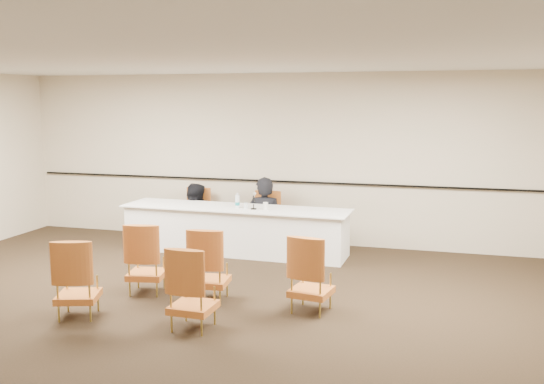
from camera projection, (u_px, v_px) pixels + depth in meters
The scene contains 19 objects.
floor at pixel (198, 316), 7.15m from camera, with size 10.00×10.00×0.00m, color black.
ceiling at pixel (193, 57), 6.70m from camera, with size 10.00×10.00×0.00m, color silver.
wall_back at pixel (285, 159), 10.73m from camera, with size 10.00×0.04×3.00m, color beige.
wall_rail at pixel (284, 181), 10.75m from camera, with size 9.80×0.04×0.03m, color black.
panel_table at pixel (235, 230), 10.09m from camera, with size 3.84×0.89×0.77m, color white, non-canonical shape.
panelist_main at pixel (264, 227), 10.54m from camera, with size 0.64×0.42×1.76m, color black.
panelist_main_chair at pixel (264, 219), 10.52m from camera, with size 0.50×0.50×0.95m, color #A9661E, non-canonical shape.
panelist_second at pixel (195, 227), 10.95m from camera, with size 0.78×0.61×1.60m, color black.
panelist_second_chair at pixel (194, 215), 10.91m from camera, with size 0.50×0.50×0.95m, color #A9661E, non-canonical shape.
papers at pixel (251, 209), 9.84m from camera, with size 0.30×0.22×0.00m, color white.
microphone at pixel (254, 201), 9.81m from camera, with size 0.10×0.19×0.27m, color black, non-canonical shape.
water_bottle at pixel (237, 200), 9.95m from camera, with size 0.08×0.08×0.25m, color teal, non-canonical shape.
drinking_glass at pixel (246, 206), 9.89m from camera, with size 0.06×0.06×0.10m, color white.
coffee_cup at pixel (266, 206), 9.77m from camera, with size 0.08×0.08×0.13m, color white.
aud_chair_front_left at pixel (146, 258), 7.96m from camera, with size 0.50×0.50×0.95m, color #A9661E, non-canonical shape.
aud_chair_front_mid at pixel (210, 264), 7.65m from camera, with size 0.50×0.50×0.95m, color #A9661E, non-canonical shape.
aud_chair_front_right at pixel (311, 273), 7.25m from camera, with size 0.50×0.50×0.95m, color #A9661E, non-canonical shape.
aud_chair_back_left at pixel (77, 278), 7.06m from camera, with size 0.50×0.50×0.95m, color #A9661E, non-canonical shape.
aud_chair_back_mid at pixel (193, 287), 6.69m from camera, with size 0.50×0.50×0.95m, color #A9661E, non-canonical shape.
Camera 1 is at (2.73, -6.34, 2.52)m, focal length 40.00 mm.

